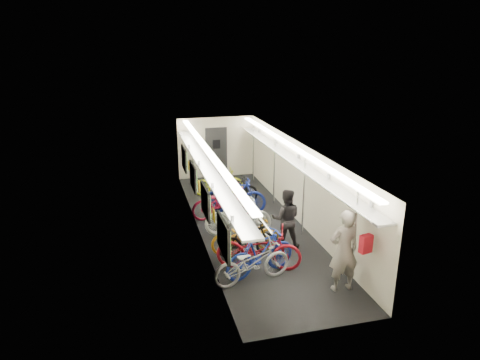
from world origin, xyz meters
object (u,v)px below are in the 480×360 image
passenger_mid (286,219)px  bicycle_1 (260,253)px  backpack (366,244)px  passenger_near (344,251)px  bicycle_0 (252,262)px

passenger_mid → bicycle_1: bearing=65.4°
backpack → passenger_near: bearing=102.4°
backpack → bicycle_1: bearing=126.6°
passenger_mid → backpack: 2.82m
bicycle_1 → bicycle_0: bearing=116.3°
passenger_near → passenger_mid: bearing=-78.1°
passenger_near → passenger_mid: 2.28m
passenger_near → backpack: 0.62m
bicycle_1 → backpack: bearing=-147.3°
bicycle_0 → passenger_mid: bearing=-52.5°
bicycle_0 → passenger_mid: size_ratio=1.15×
bicycle_1 → passenger_near: bearing=-140.8°
bicycle_0 → bicycle_1: bearing=-57.1°
bicycle_0 → passenger_near: size_ratio=0.99×
bicycle_0 → bicycle_1: size_ratio=1.01×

